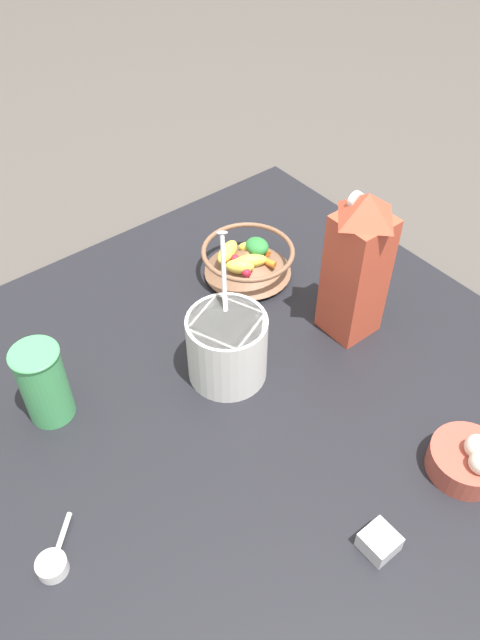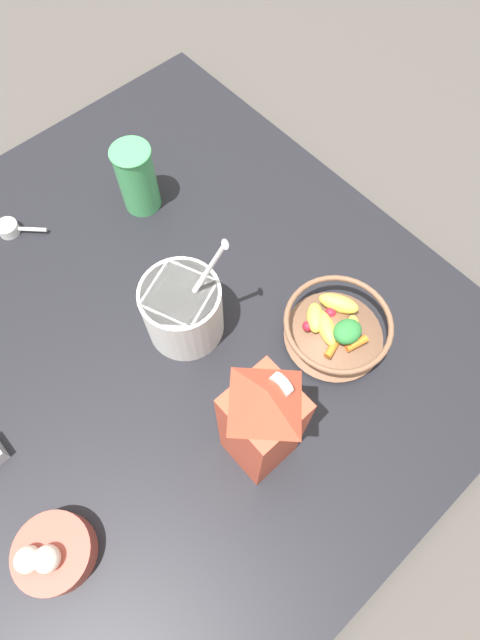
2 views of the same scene
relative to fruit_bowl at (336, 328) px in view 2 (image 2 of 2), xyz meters
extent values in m
plane|color=#4C4742|center=(0.24, 0.27, -0.07)|extent=(6.00, 6.00, 0.00)
cube|color=black|center=(0.24, 0.27, -0.06)|extent=(1.13, 1.13, 0.03)
cylinder|color=brown|center=(0.00, 0.00, -0.04)|extent=(0.10, 0.10, 0.01)
cone|color=brown|center=(0.00, 0.00, -0.01)|extent=(0.18, 0.18, 0.05)
torus|color=brown|center=(0.00, 0.00, 0.02)|extent=(0.19, 0.19, 0.01)
ellipsoid|color=#EFD64C|center=(0.04, 0.02, 0.01)|extent=(0.06, 0.06, 0.03)
ellipsoid|color=#EFD64C|center=(-0.02, -0.01, 0.01)|extent=(0.06, 0.06, 0.02)
ellipsoid|color=#EFD64C|center=(0.03, -0.03, 0.01)|extent=(0.08, 0.06, 0.03)
ellipsoid|color=#EFD64C|center=(0.01, 0.02, 0.01)|extent=(0.07, 0.06, 0.03)
cylinder|color=orange|center=(-0.05, 0.00, 0.00)|extent=(0.02, 0.04, 0.01)
cylinder|color=orange|center=(-0.02, 0.03, 0.00)|extent=(0.02, 0.04, 0.01)
cylinder|color=orange|center=(0.02, 0.02, 0.00)|extent=(0.05, 0.05, 0.01)
sphere|color=red|center=(0.03, -0.01, 0.01)|extent=(0.02, 0.02, 0.02)
sphere|color=red|center=(-0.02, -0.02, 0.00)|extent=(0.01, 0.01, 0.01)
sphere|color=red|center=(-0.01, 0.01, 0.00)|extent=(0.01, 0.01, 0.01)
sphere|color=red|center=(0.03, 0.04, 0.01)|extent=(0.02, 0.02, 0.02)
sphere|color=red|center=(0.00, 0.01, 0.00)|extent=(0.01, 0.01, 0.01)
ellipsoid|color=#2D7F38|center=(-0.02, 0.00, 0.03)|extent=(0.05, 0.06, 0.03)
cube|color=#CC4C33|center=(-0.06, 0.24, 0.08)|extent=(0.09, 0.09, 0.25)
pyramid|color=#CC4C33|center=(-0.06, 0.24, 0.24)|extent=(0.09, 0.09, 0.05)
cylinder|color=white|center=(-0.06, 0.21, 0.23)|extent=(0.03, 0.01, 0.03)
cylinder|color=white|center=(0.20, 0.19, 0.02)|extent=(0.14, 0.14, 0.13)
cylinder|color=white|center=(0.20, 0.19, 0.08)|extent=(0.13, 0.13, 0.02)
cylinder|color=silver|center=(0.17, 0.15, 0.12)|extent=(0.05, 0.08, 0.18)
ellipsoid|color=silver|center=(0.15, 0.12, 0.21)|extent=(0.02, 0.02, 0.01)
cylinder|color=#4CB266|center=(0.48, 0.07, 0.03)|extent=(0.08, 0.08, 0.15)
torus|color=#4CB266|center=(0.48, 0.07, 0.10)|extent=(0.08, 0.08, 0.01)
cylinder|color=white|center=(0.60, 0.32, -0.03)|extent=(0.04, 0.04, 0.02)
cylinder|color=white|center=(0.57, 0.28, -0.03)|extent=(0.05, 0.05, 0.01)
cylinder|color=#B24C3D|center=(0.03, 0.57, -0.02)|extent=(0.12, 0.12, 0.04)
sphere|color=silver|center=(0.04, 0.60, 0.02)|extent=(0.04, 0.04, 0.04)
sphere|color=silver|center=(0.02, 0.58, 0.02)|extent=(0.04, 0.04, 0.04)
camera|label=1|loc=(0.63, 0.77, 0.81)|focal=35.00mm
camera|label=2|loc=(-0.16, 0.37, 0.80)|focal=28.00mm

